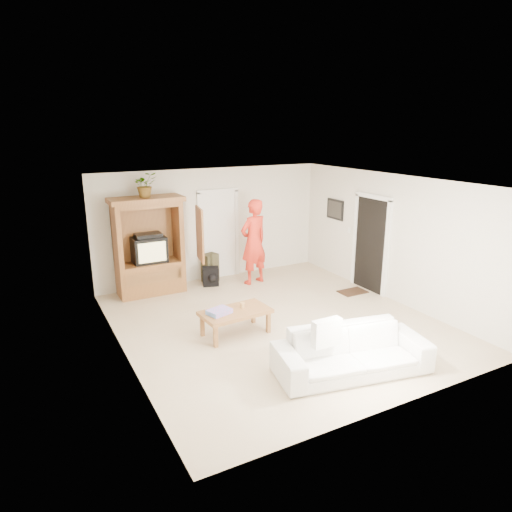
{
  "coord_description": "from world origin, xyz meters",
  "views": [
    {
      "loc": [
        -4.0,
        -6.7,
        3.51
      ],
      "look_at": [
        -0.11,
        0.6,
        1.15
      ],
      "focal_mm": 32.0,
      "sensor_mm": 36.0,
      "label": 1
    }
  ],
  "objects_px": {
    "armoire": "(150,252)",
    "man": "(254,242)",
    "sofa": "(352,352)",
    "coffee_table": "(235,314)"
  },
  "relations": [
    {
      "from": "armoire",
      "to": "coffee_table",
      "type": "relative_size",
      "value": 1.69
    },
    {
      "from": "armoire",
      "to": "man",
      "type": "height_order",
      "value": "armoire"
    },
    {
      "from": "armoire",
      "to": "sofa",
      "type": "height_order",
      "value": "armoire"
    },
    {
      "from": "armoire",
      "to": "man",
      "type": "bearing_deg",
      "value": -11.8
    },
    {
      "from": "sofa",
      "to": "coffee_table",
      "type": "xyz_separation_m",
      "value": [
        -0.96,
        1.95,
        0.06
      ]
    },
    {
      "from": "armoire",
      "to": "man",
      "type": "xyz_separation_m",
      "value": [
        2.26,
        -0.47,
        0.07
      ]
    },
    {
      "from": "armoire",
      "to": "sofa",
      "type": "xyz_separation_m",
      "value": [
        1.66,
        -4.7,
        -0.58
      ]
    },
    {
      "from": "sofa",
      "to": "armoire",
      "type": "bearing_deg",
      "value": 120.58
    },
    {
      "from": "armoire",
      "to": "coffee_table",
      "type": "bearing_deg",
      "value": -75.65
    },
    {
      "from": "armoire",
      "to": "man",
      "type": "relative_size",
      "value": 1.07
    }
  ]
}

